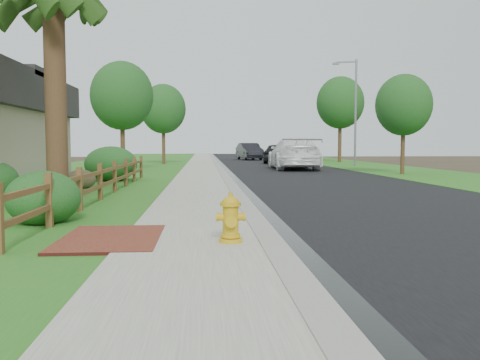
{
  "coord_description": "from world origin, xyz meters",
  "views": [
    {
      "loc": [
        -0.67,
        -9.42,
        1.63
      ],
      "look_at": [
        0.24,
        3.16,
        0.75
      ],
      "focal_mm": 38.0,
      "sensor_mm": 36.0,
      "label": 1
    }
  ],
  "objects": [
    {
      "name": "dark_car_far",
      "position": [
        4.24,
        44.34,
        0.91
      ],
      "size": [
        2.68,
        5.64,
        1.79
      ],
      "primitive_type": "imported",
      "rotation": [
        0.0,
        0.0,
        0.15
      ],
      "color": "black",
      "rests_on": "road"
    },
    {
      "name": "streetlight",
      "position": [
        10.58,
        28.1,
        4.51
      ],
      "size": [
        1.79,
        0.71,
        7.96
      ],
      "color": "gray",
      "rests_on": "ground"
    },
    {
      "name": "curb",
      "position": [
        0.4,
        35.0,
        0.06
      ],
      "size": [
        0.4,
        90.0,
        0.12
      ],
      "primitive_type": "cube",
      "color": "gray",
      "rests_on": "ground"
    },
    {
      "name": "ranch_fence",
      "position": [
        -3.6,
        6.4,
        0.62
      ],
      "size": [
        0.12,
        16.92,
        1.1
      ],
      "color": "#553B1C",
      "rests_on": "ground"
    },
    {
      "name": "fire_hydrant",
      "position": [
        -0.25,
        -1.54,
        0.46
      ],
      "size": [
        0.51,
        0.41,
        0.79
      ],
      "color": "gold",
      "rests_on": "sidewalk"
    },
    {
      "name": "grass_strip",
      "position": [
        -2.8,
        35.0,
        0.03
      ],
      "size": [
        1.6,
        90.0,
        0.06
      ],
      "primitive_type": "cube",
      "color": "#23621C",
      "rests_on": "ground"
    },
    {
      "name": "wet_gutter",
      "position": [
        0.75,
        35.0,
        0.02
      ],
      "size": [
        0.5,
        90.0,
        0.0
      ],
      "primitive_type": "cube",
      "color": "black",
      "rests_on": "road"
    },
    {
      "name": "lawn_near",
      "position": [
        -8.0,
        35.0,
        0.02
      ],
      "size": [
        9.0,
        90.0,
        0.04
      ],
      "primitive_type": "cube",
      "color": "#23621C",
      "rests_on": "ground"
    },
    {
      "name": "tree_mid_left",
      "position": [
        -3.9,
        32.53,
        4.52
      ],
      "size": [
        3.67,
        3.67,
        6.55
      ],
      "color": "#3C2D18",
      "rests_on": "ground"
    },
    {
      "name": "tree_near_right",
      "position": [
        10.12,
        17.37,
        3.75
      ],
      "size": [
        3.01,
        3.01,
        5.42
      ],
      "color": "#3C2D18",
      "rests_on": "ground"
    },
    {
      "name": "white_suv",
      "position": [
        5.25,
        23.5,
        1.04
      ],
      "size": [
        3.08,
        7.11,
        2.04
      ],
      "primitive_type": "imported",
      "rotation": [
        0.0,
        0.0,
        3.11
      ],
      "color": "white",
      "rests_on": "road"
    },
    {
      "name": "verge_far",
      "position": [
        11.5,
        35.0,
        0.02
      ],
      "size": [
        6.0,
        90.0,
        0.04
      ],
      "primitive_type": "cube",
      "color": "#23621C",
      "rests_on": "ground"
    },
    {
      "name": "shrub_a",
      "position": [
        -3.9,
        1.02,
        0.55
      ],
      "size": [
        1.5,
        1.5,
        1.11
      ],
      "primitive_type": "ellipsoid",
      "rotation": [
        0.0,
        0.0,
        0.01
      ],
      "color": "#183F16",
      "rests_on": "ground"
    },
    {
      "name": "dark_car_mid",
      "position": [
        5.8,
        34.37,
        0.88
      ],
      "size": [
        3.33,
        5.42,
        1.72
      ],
      "primitive_type": "imported",
      "rotation": [
        0.0,
        0.0,
        2.87
      ],
      "color": "black",
      "rests_on": "road"
    },
    {
      "name": "sidewalk",
      "position": [
        -0.9,
        35.0,
        0.05
      ],
      "size": [
        2.2,
        90.0,
        0.1
      ],
      "primitive_type": "cube",
      "color": "gray",
      "rests_on": "ground"
    },
    {
      "name": "shrub_d",
      "position": [
        -4.72,
        13.25,
        0.78
      ],
      "size": [
        3.02,
        3.02,
        1.56
      ],
      "primitive_type": "ellipsoid",
      "rotation": [
        0.0,
        0.0,
        -0.42
      ],
      "color": "#183F16",
      "rests_on": "ground"
    },
    {
      "name": "tree_mid_right",
      "position": [
        11.84,
        36.45,
        5.44
      ],
      "size": [
        4.32,
        4.32,
        7.83
      ],
      "color": "#3C2D18",
      "rests_on": "ground"
    },
    {
      "name": "boulder",
      "position": [
        -5.15,
        9.48,
        0.36
      ],
      "size": [
        1.24,
        1.04,
        0.72
      ],
      "primitive_type": "ellipsoid",
      "rotation": [
        0.0,
        0.0,
        -0.23
      ],
      "color": "brown",
      "rests_on": "ground"
    },
    {
      "name": "tree_near_left",
      "position": [
        -5.47,
        21.39,
        4.52
      ],
      "size": [
        3.71,
        3.71,
        6.57
      ],
      "color": "#3C2D18",
      "rests_on": "ground"
    },
    {
      "name": "road",
      "position": [
        4.6,
        35.0,
        0.01
      ],
      "size": [
        8.0,
        90.0,
        0.02
      ],
      "primitive_type": "cube",
      "color": "black",
      "rests_on": "ground"
    },
    {
      "name": "brick_patch",
      "position": [
        -2.2,
        -1.0,
        0.06
      ],
      "size": [
        1.6,
        2.4,
        0.11
      ],
      "primitive_type": "cube",
      "color": "maroon",
      "rests_on": "ground"
    },
    {
      "name": "ground",
      "position": [
        0.0,
        0.0,
        0.0
      ],
      "size": [
        120.0,
        120.0,
        0.0
      ],
      "primitive_type": "plane",
      "color": "#382C1E"
    }
  ]
}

